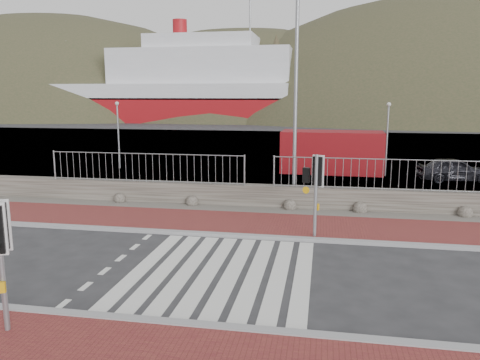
% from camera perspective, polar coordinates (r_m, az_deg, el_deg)
% --- Properties ---
extents(ground, '(220.00, 220.00, 0.00)m').
position_cam_1_polar(ground, '(12.38, -2.32, -11.11)').
color(ground, '#28282B').
rests_on(ground, ground).
extents(sidewalk_far, '(40.00, 3.00, 0.08)m').
position_cam_1_polar(sidewalk_far, '(16.56, 1.05, -5.37)').
color(sidewalk_far, maroon).
rests_on(sidewalk_far, ground).
extents(kerb_near, '(40.00, 0.25, 0.12)m').
position_cam_1_polar(kerb_near, '(9.71, -6.32, -17.17)').
color(kerb_near, gray).
rests_on(kerb_near, ground).
extents(kerb_far, '(40.00, 0.25, 0.12)m').
position_cam_1_polar(kerb_far, '(15.14, 0.14, -6.85)').
color(kerb_far, gray).
rests_on(kerb_far, ground).
extents(zebra_crossing, '(4.62, 5.60, 0.01)m').
position_cam_1_polar(zebra_crossing, '(12.38, -2.32, -11.09)').
color(zebra_crossing, silver).
rests_on(zebra_crossing, ground).
extents(gravel_strip, '(40.00, 1.50, 0.06)m').
position_cam_1_polar(gravel_strip, '(18.48, 2.04, -3.74)').
color(gravel_strip, '#59544C').
rests_on(gravel_strip, ground).
extents(stone_wall, '(40.00, 0.60, 0.90)m').
position_cam_1_polar(stone_wall, '(19.15, 2.39, -1.95)').
color(stone_wall, '#443F38').
rests_on(stone_wall, ground).
extents(railing, '(18.07, 0.07, 1.22)m').
position_cam_1_polar(railing, '(18.76, 2.35, 2.05)').
color(railing, gray).
rests_on(railing, stone_wall).
extents(quay, '(120.00, 40.00, 0.50)m').
position_cam_1_polar(quay, '(39.48, 6.46, 3.70)').
color(quay, '#4C4C4F').
rests_on(quay, ground).
extents(water, '(220.00, 50.00, 0.05)m').
position_cam_1_polar(water, '(74.32, 8.26, 6.75)').
color(water, '#3F4C54').
rests_on(water, ground).
extents(ferry, '(50.00, 16.00, 20.00)m').
position_cam_1_polar(ferry, '(83.68, -8.94, 10.80)').
color(ferry, maroon).
rests_on(ferry, ground).
extents(hills_backdrop, '(254.00, 90.00, 100.00)m').
position_cam_1_polar(hills_backdrop, '(102.99, 12.20, -5.42)').
color(hills_backdrop, '#303620').
rests_on(hills_backdrop, ground).
extents(traffic_signal_far, '(0.66, 0.43, 2.70)m').
position_cam_1_polar(traffic_signal_far, '(14.81, 9.13, 0.21)').
color(traffic_signal_far, gray).
rests_on(traffic_signal_far, ground).
extents(streetlight, '(1.79, 0.63, 8.59)m').
position_cam_1_polar(streetlight, '(19.41, 7.26, 11.18)').
color(streetlight, gray).
rests_on(streetlight, ground).
extents(shipping_container, '(5.91, 2.62, 2.43)m').
position_cam_1_polar(shipping_container, '(28.06, 11.10, 3.38)').
color(shipping_container, maroon).
rests_on(shipping_container, ground).
extents(car_a, '(3.87, 1.92, 1.27)m').
position_cam_1_polar(car_a, '(27.17, 24.67, 1.16)').
color(car_a, black).
rests_on(car_a, ground).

